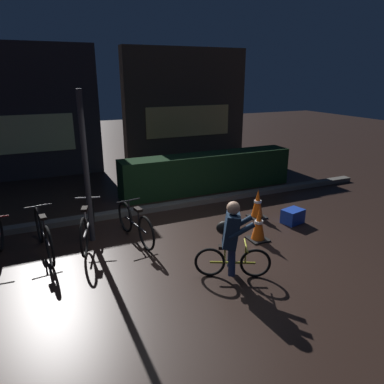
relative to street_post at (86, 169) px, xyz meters
The scene contains 13 objects.
ground_plane 2.45m from the street_post, 36.54° to the right, with size 40.00×40.00×0.00m, color black.
sidewalk_curb 2.32m from the street_post, 31.70° to the left, with size 12.00×0.24×0.12m, color #56544F.
hedge_row 4.01m from the street_post, 29.06° to the left, with size 4.80×0.70×1.01m, color black.
storefront_left 5.54m from the street_post, 106.03° to the left, with size 5.48×0.54×3.90m.
storefront_right 7.55m from the street_post, 52.83° to the left, with size 4.68×0.54×3.94m.
street_post is the anchor object (origin of this frame).
parked_bike_left_mid 1.35m from the street_post, 167.50° to the right, with size 0.46×1.74×0.80m.
parked_bike_center_left 1.04m from the street_post, 129.95° to the right, with size 0.56×1.70×0.81m.
parked_bike_center_right 1.35m from the street_post, 23.93° to the right, with size 0.46×1.58×0.73m.
traffic_cone_near 3.35m from the street_post, 24.24° to the right, with size 0.36×0.36×0.65m.
traffic_cone_far 3.70m from the street_post, ahead, with size 0.36×0.36×0.65m.
blue_crate 4.32m from the street_post, 12.57° to the right, with size 0.44×0.32×0.30m, color #193DB7.
cyclist 2.92m from the street_post, 51.33° to the right, with size 1.08×0.66×1.25m.
Camera 1 is at (-2.46, -5.29, 3.02)m, focal length 33.65 mm.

